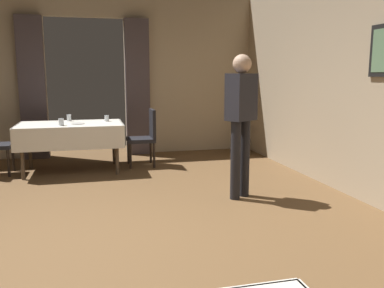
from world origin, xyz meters
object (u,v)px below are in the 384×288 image
(glass_mid_a, at_px, (69,118))
(glass_mid_d, at_px, (61,122))
(plate_mid_b, at_px, (77,124))
(glass_mid_c, at_px, (107,118))
(dining_table_mid, at_px, (71,130))
(person_waiter_by_doorway, at_px, (241,114))
(chair_mid_right, at_px, (146,135))

(glass_mid_a, distance_m, glass_mid_d, 0.61)
(plate_mid_b, height_order, glass_mid_c, glass_mid_c)
(glass_mid_a, bearing_deg, dining_table_mid, -84.21)
(glass_mid_a, height_order, person_waiter_by_doorway, person_waiter_by_doorway)
(glass_mid_a, bearing_deg, chair_mid_right, -10.59)
(glass_mid_d, xyz_separation_m, person_waiter_by_doorway, (2.16, -1.68, 0.22))
(dining_table_mid, bearing_deg, glass_mid_d, -114.29)
(glass_mid_c, bearing_deg, dining_table_mid, -164.14)
(plate_mid_b, distance_m, person_waiter_by_doorway, 2.67)
(person_waiter_by_doorway, bearing_deg, chair_mid_right, 113.00)
(dining_table_mid, height_order, glass_mid_a, glass_mid_a)
(glass_mid_d, bearing_deg, plate_mid_b, 33.42)
(glass_mid_d, bearing_deg, chair_mid_right, 16.29)
(chair_mid_right, height_order, glass_mid_a, chair_mid_right)
(dining_table_mid, bearing_deg, chair_mid_right, 5.58)
(dining_table_mid, distance_m, person_waiter_by_doorway, 2.84)
(dining_table_mid, height_order, plate_mid_b, plate_mid_b)
(chair_mid_right, relative_size, glass_mid_d, 8.85)
(dining_table_mid, xyz_separation_m, glass_mid_d, (-0.12, -0.26, 0.15))
(plate_mid_b, xyz_separation_m, glass_mid_c, (0.45, 0.27, 0.04))
(glass_mid_a, bearing_deg, person_waiter_by_doorway, -47.70)
(glass_mid_c, distance_m, person_waiter_by_doorway, 2.58)
(glass_mid_c, height_order, person_waiter_by_doorway, person_waiter_by_doorway)
(glass_mid_c, relative_size, person_waiter_by_doorway, 0.06)
(glass_mid_c, xyz_separation_m, person_waiter_by_doorway, (1.49, -2.10, 0.23))
(dining_table_mid, height_order, glass_mid_d, glass_mid_d)
(glass_mid_a, relative_size, person_waiter_by_doorway, 0.06)
(plate_mid_b, bearing_deg, dining_table_mid, 132.05)
(chair_mid_right, bearing_deg, dining_table_mid, -174.42)
(plate_mid_b, bearing_deg, glass_mid_c, 31.23)
(chair_mid_right, height_order, plate_mid_b, chair_mid_right)
(glass_mid_a, relative_size, plate_mid_b, 0.51)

